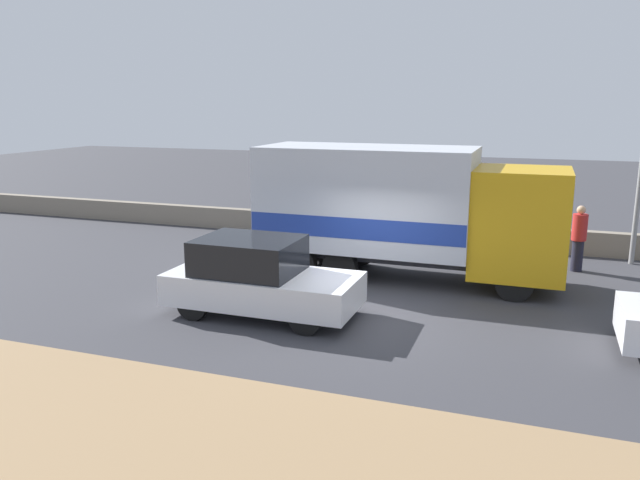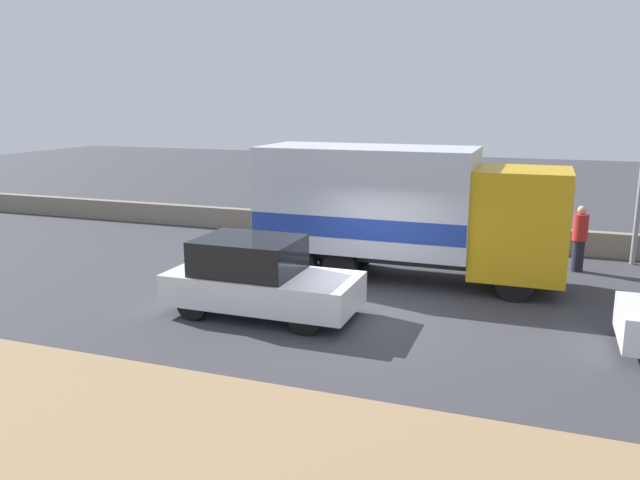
# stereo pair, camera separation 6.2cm
# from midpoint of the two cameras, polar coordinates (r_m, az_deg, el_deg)

# --- Properties ---
(ground_plane) EXTENTS (80.00, 80.00, 0.00)m
(ground_plane) POSITION_cam_midpoint_polar(r_m,az_deg,el_deg) (13.40, 3.57, -6.86)
(ground_plane) COLOR #38383D
(stone_wall_backdrop) EXTENTS (60.00, 0.35, 0.73)m
(stone_wall_backdrop) POSITION_cam_midpoint_polar(r_m,az_deg,el_deg) (20.22, 9.38, 0.74)
(stone_wall_backdrop) COLOR gray
(stone_wall_backdrop) RESTS_ON ground_plane
(box_truck) EXTENTS (7.54, 2.46, 3.34)m
(box_truck) POSITION_cam_midpoint_polar(r_m,az_deg,el_deg) (15.82, 7.12, 2.88)
(box_truck) COLOR gold
(box_truck) RESTS_ON ground_plane
(car_hatchback) EXTENTS (4.04, 1.82, 1.64)m
(car_hatchback) POSITION_cam_midpoint_polar(r_m,az_deg,el_deg) (13.28, -5.76, -3.46)
(car_hatchback) COLOR silver
(car_hatchback) RESTS_ON ground_plane
(pedestrian) EXTENTS (0.39, 0.39, 1.77)m
(pedestrian) POSITION_cam_midpoint_polar(r_m,az_deg,el_deg) (17.90, 22.49, 0.23)
(pedestrian) COLOR #1E1E2D
(pedestrian) RESTS_ON ground_plane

